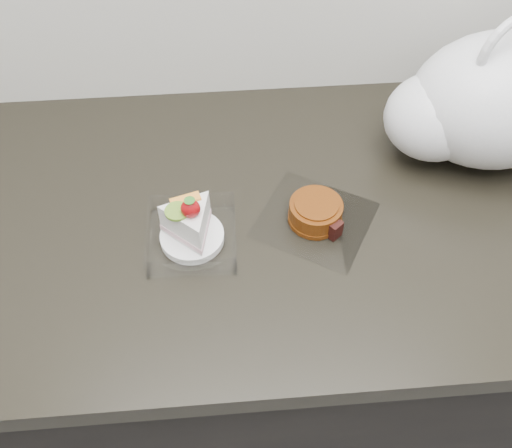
# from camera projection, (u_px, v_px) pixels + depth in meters

# --- Properties ---
(counter) EXTENTS (2.04, 0.64, 0.90)m
(counter) POSITION_uv_depth(u_px,v_px,m) (286.00, 337.00, 1.28)
(counter) COLOR black
(counter) RESTS_ON ground
(cake_tray) EXTENTS (0.14, 0.14, 0.11)m
(cake_tray) POSITION_uv_depth(u_px,v_px,m) (191.00, 230.00, 0.87)
(cake_tray) COLOR white
(cake_tray) RESTS_ON counter
(mooncake_wrap) EXTENTS (0.23, 0.22, 0.04)m
(mooncake_wrap) POSITION_uv_depth(u_px,v_px,m) (316.00, 214.00, 0.90)
(mooncake_wrap) COLOR white
(mooncake_wrap) RESTS_ON counter
(plastic_bag) EXTENTS (0.37, 0.29, 0.27)m
(plastic_bag) POSITION_uv_depth(u_px,v_px,m) (486.00, 103.00, 0.93)
(plastic_bag) COLOR white
(plastic_bag) RESTS_ON counter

